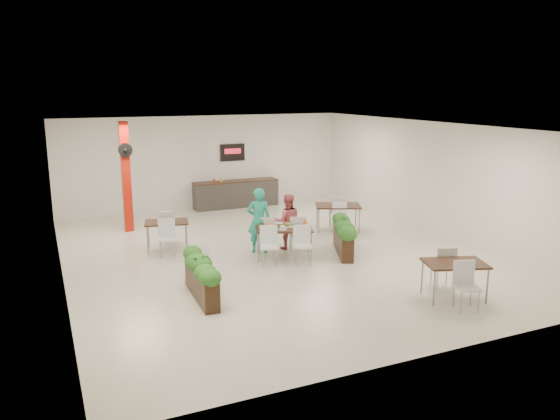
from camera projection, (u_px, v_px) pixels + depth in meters
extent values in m
plane|color=beige|center=(273.00, 253.00, 13.90)|extent=(12.00, 12.00, 0.00)
cube|color=white|center=(205.00, 162.00, 18.90)|extent=(10.00, 0.10, 3.20)
cube|color=white|center=(431.00, 259.00, 8.20)|extent=(10.00, 0.10, 3.20)
cube|color=white|center=(57.00, 209.00, 11.57)|extent=(0.10, 12.00, 3.20)
cube|color=white|center=(434.00, 178.00, 15.53)|extent=(0.10, 12.00, 3.20)
cube|color=white|center=(273.00, 127.00, 13.20)|extent=(10.00, 12.00, 0.04)
cube|color=#B3190B|center=(126.00, 177.00, 15.75)|extent=(0.25, 0.25, 3.20)
cylinder|color=black|center=(125.00, 150.00, 15.41)|extent=(0.40, 0.06, 0.40)
sphere|color=black|center=(125.00, 150.00, 15.38)|extent=(0.12, 0.12, 0.12)
cube|color=#302D2B|center=(236.00, 194.00, 19.24)|extent=(3.00, 0.60, 0.90)
cube|color=black|center=(236.00, 181.00, 19.13)|extent=(3.00, 0.62, 0.04)
cube|color=black|center=(232.00, 152.00, 19.20)|extent=(0.90, 0.04, 0.60)
cube|color=red|center=(233.00, 151.00, 19.16)|extent=(0.60, 0.02, 0.18)
imported|color=#9F401A|center=(214.00, 179.00, 18.79)|extent=(0.09, 0.09, 0.19)
imported|color=gold|center=(221.00, 179.00, 18.89)|extent=(0.13, 0.13, 0.17)
cube|color=black|center=(284.00, 229.00, 13.43)|extent=(1.59, 1.22, 0.04)
cylinder|color=gray|center=(258.00, 248.00, 13.14)|extent=(0.04, 0.04, 0.71)
cylinder|color=gray|center=(311.00, 247.00, 13.23)|extent=(0.04, 0.04, 0.71)
cylinder|color=gray|center=(257.00, 240.00, 13.80)|extent=(0.04, 0.04, 0.71)
cylinder|color=gray|center=(308.00, 239.00, 13.90)|extent=(0.04, 0.04, 0.71)
cube|color=white|center=(266.00, 234.00, 14.05)|extent=(0.54, 0.54, 0.05)
cube|color=white|center=(267.00, 226.00, 13.81)|extent=(0.41, 0.18, 0.45)
cylinder|color=gray|center=(273.00, 240.00, 14.28)|extent=(0.02, 0.02, 0.43)
cylinder|color=gray|center=(260.00, 241.00, 14.25)|extent=(0.02, 0.02, 0.43)
cylinder|color=gray|center=(273.00, 244.00, 13.95)|extent=(0.02, 0.02, 0.43)
cylinder|color=gray|center=(260.00, 244.00, 13.92)|extent=(0.02, 0.02, 0.43)
cube|color=white|center=(297.00, 233.00, 14.11)|extent=(0.54, 0.54, 0.05)
cube|color=white|center=(298.00, 225.00, 13.87)|extent=(0.41, 0.18, 0.45)
cylinder|color=gray|center=(303.00, 240.00, 14.34)|extent=(0.02, 0.02, 0.43)
cylinder|color=gray|center=(290.00, 240.00, 14.31)|extent=(0.02, 0.02, 0.43)
cylinder|color=gray|center=(304.00, 243.00, 14.01)|extent=(0.02, 0.02, 0.43)
cylinder|color=gray|center=(291.00, 244.00, 13.98)|extent=(0.02, 0.02, 0.43)
cube|color=white|center=(269.00, 247.00, 12.88)|extent=(0.54, 0.54, 0.05)
cube|color=white|center=(268.00, 234.00, 13.01)|extent=(0.41, 0.18, 0.45)
cylinder|color=gray|center=(262.00, 259.00, 12.76)|extent=(0.02, 0.02, 0.43)
cylinder|color=gray|center=(277.00, 258.00, 12.78)|extent=(0.02, 0.02, 0.43)
cylinder|color=gray|center=(262.00, 254.00, 13.09)|extent=(0.02, 0.02, 0.43)
cylinder|color=gray|center=(276.00, 254.00, 13.11)|extent=(0.02, 0.02, 0.43)
cube|color=white|center=(303.00, 246.00, 12.94)|extent=(0.54, 0.54, 0.05)
cube|color=white|center=(302.00, 234.00, 13.07)|extent=(0.41, 0.18, 0.45)
cylinder|color=gray|center=(296.00, 258.00, 12.82)|extent=(0.02, 0.02, 0.43)
cylinder|color=gray|center=(311.00, 258.00, 12.84)|extent=(0.02, 0.02, 0.43)
cylinder|color=gray|center=(295.00, 254.00, 13.15)|extent=(0.02, 0.02, 0.43)
cylinder|color=gray|center=(309.00, 253.00, 13.17)|extent=(0.02, 0.02, 0.43)
cube|color=white|center=(270.00, 229.00, 13.31)|extent=(0.38, 0.38, 0.01)
ellipsoid|color=#9A5426|center=(270.00, 226.00, 13.29)|extent=(0.22, 0.22, 0.13)
cube|color=white|center=(287.00, 226.00, 13.55)|extent=(0.33, 0.33, 0.01)
ellipsoid|color=orange|center=(287.00, 224.00, 13.54)|extent=(0.18, 0.18, 0.11)
cube|color=white|center=(300.00, 228.00, 13.34)|extent=(0.33, 0.33, 0.01)
ellipsoid|color=#4B170F|center=(300.00, 226.00, 13.33)|extent=(0.16, 0.16, 0.10)
cube|color=white|center=(282.00, 229.00, 13.25)|extent=(0.23, 0.23, 0.01)
ellipsoid|color=white|center=(282.00, 228.00, 13.24)|extent=(0.12, 0.12, 0.07)
cylinder|color=orange|center=(305.00, 223.00, 13.60)|extent=(0.07, 0.07, 0.15)
imported|color=brown|center=(261.00, 225.00, 13.48)|extent=(0.12, 0.12, 0.10)
imported|color=teal|center=(259.00, 220.00, 13.83)|extent=(0.71, 0.58, 1.68)
imported|color=#DB616C|center=(287.00, 221.00, 14.17)|extent=(0.85, 0.76, 1.45)
cube|color=black|center=(201.00, 284.00, 10.87)|extent=(0.36, 1.77, 0.59)
ellipsoid|color=#1B5518|center=(210.00, 276.00, 10.12)|extent=(0.40, 0.40, 0.32)
ellipsoid|color=#1B5518|center=(205.00, 270.00, 10.45)|extent=(0.40, 0.40, 0.32)
ellipsoid|color=#1B5518|center=(201.00, 264.00, 10.78)|extent=(0.40, 0.40, 0.32)
ellipsoid|color=#1B5518|center=(197.00, 259.00, 11.11)|extent=(0.40, 0.40, 0.32)
ellipsoid|color=#1B5518|center=(193.00, 254.00, 11.44)|extent=(0.40, 0.40, 0.32)
imported|color=#1B5518|center=(201.00, 261.00, 10.77)|extent=(0.34, 0.30, 0.38)
cube|color=black|center=(343.00, 242.00, 13.86)|extent=(0.96, 1.74, 0.59)
ellipsoid|color=#1B5518|center=(348.00, 234.00, 13.05)|extent=(0.40, 0.40, 0.32)
ellipsoid|color=#1B5518|center=(345.00, 230.00, 13.41)|extent=(0.40, 0.40, 0.32)
ellipsoid|color=#1B5518|center=(344.00, 226.00, 13.77)|extent=(0.40, 0.40, 0.32)
ellipsoid|color=#1B5518|center=(342.00, 223.00, 14.12)|extent=(0.40, 0.40, 0.32)
ellipsoid|color=#1B5518|center=(340.00, 219.00, 14.48)|extent=(0.40, 0.40, 0.32)
imported|color=#1B5518|center=(344.00, 223.00, 13.75)|extent=(0.21, 0.21, 0.38)
cube|color=black|center=(167.00, 222.00, 14.08)|extent=(1.23, 0.95, 0.04)
cylinder|color=gray|center=(148.00, 240.00, 13.78)|extent=(0.04, 0.04, 0.71)
cylinder|color=gray|center=(187.00, 238.00, 13.97)|extent=(0.04, 0.04, 0.71)
cylinder|color=gray|center=(148.00, 234.00, 14.36)|extent=(0.04, 0.04, 0.71)
cylinder|color=gray|center=(186.00, 232.00, 14.55)|extent=(0.04, 0.04, 0.71)
cube|color=white|center=(167.00, 227.00, 14.72)|extent=(0.50, 0.50, 0.05)
cube|color=white|center=(167.00, 220.00, 14.48)|extent=(0.42, 0.13, 0.45)
cylinder|color=gray|center=(174.00, 233.00, 14.97)|extent=(0.02, 0.02, 0.43)
cylinder|color=gray|center=(161.00, 234.00, 14.90)|extent=(0.02, 0.02, 0.43)
cylinder|color=gray|center=(174.00, 237.00, 14.64)|extent=(0.02, 0.02, 0.43)
cylinder|color=gray|center=(161.00, 237.00, 14.57)|extent=(0.02, 0.02, 0.43)
cube|color=white|center=(167.00, 239.00, 13.57)|extent=(0.50, 0.50, 0.05)
cube|color=white|center=(167.00, 227.00, 13.70)|extent=(0.42, 0.13, 0.45)
cylinder|color=gray|center=(160.00, 250.00, 13.43)|extent=(0.02, 0.02, 0.43)
cylinder|color=gray|center=(175.00, 249.00, 13.49)|extent=(0.02, 0.02, 0.43)
cylinder|color=gray|center=(161.00, 246.00, 13.75)|extent=(0.02, 0.02, 0.43)
cylinder|color=gray|center=(174.00, 246.00, 13.82)|extent=(0.02, 0.02, 0.43)
imported|color=white|center=(166.00, 220.00, 14.07)|extent=(0.22, 0.22, 0.05)
cube|color=black|center=(338.00, 206.00, 16.06)|extent=(1.54, 1.32, 0.04)
cylinder|color=gray|center=(319.00, 221.00, 15.77)|extent=(0.04, 0.04, 0.71)
cylinder|color=gray|center=(359.00, 221.00, 15.78)|extent=(0.04, 0.04, 0.71)
cylinder|color=gray|center=(317.00, 215.00, 16.50)|extent=(0.04, 0.04, 0.71)
cylinder|color=gray|center=(356.00, 215.00, 16.51)|extent=(0.04, 0.04, 0.71)
cube|color=white|center=(336.00, 210.00, 16.70)|extent=(0.55, 0.55, 0.05)
cube|color=white|center=(336.00, 204.00, 16.46)|extent=(0.40, 0.21, 0.45)
cylinder|color=gray|center=(340.00, 217.00, 16.92)|extent=(0.02, 0.02, 0.43)
cylinder|color=gray|center=(329.00, 217.00, 16.92)|extent=(0.02, 0.02, 0.43)
cylinder|color=gray|center=(342.00, 219.00, 16.59)|extent=(0.02, 0.02, 0.43)
cylinder|color=gray|center=(330.00, 219.00, 16.59)|extent=(0.02, 0.02, 0.43)
cube|color=white|center=(340.00, 220.00, 15.53)|extent=(0.55, 0.55, 0.05)
cube|color=white|center=(339.00, 210.00, 15.66)|extent=(0.40, 0.21, 0.45)
cylinder|color=gray|center=(334.00, 229.00, 15.42)|extent=(0.02, 0.02, 0.43)
cylinder|color=gray|center=(346.00, 229.00, 15.42)|extent=(0.02, 0.02, 0.43)
cylinder|color=gray|center=(333.00, 226.00, 15.75)|extent=(0.02, 0.02, 0.43)
cylinder|color=gray|center=(345.00, 226.00, 15.75)|extent=(0.02, 0.02, 0.43)
imported|color=white|center=(338.00, 204.00, 16.05)|extent=(0.22, 0.22, 0.05)
cube|color=black|center=(455.00, 263.00, 10.78)|extent=(1.38, 1.13, 0.04)
cylinder|color=gray|center=(434.00, 288.00, 10.48)|extent=(0.04, 0.04, 0.71)
cylinder|color=gray|center=(487.00, 286.00, 10.58)|extent=(0.04, 0.04, 0.71)
cylinder|color=gray|center=(422.00, 276.00, 11.13)|extent=(0.04, 0.04, 0.71)
cylinder|color=gray|center=(472.00, 275.00, 11.23)|extent=(0.04, 0.04, 0.71)
cube|color=white|center=(443.00, 267.00, 11.42)|extent=(0.53, 0.53, 0.05)
cube|color=white|center=(447.00, 258.00, 11.18)|extent=(0.41, 0.17, 0.45)
cylinder|color=gray|center=(446.00, 275.00, 11.65)|extent=(0.02, 0.02, 0.43)
cylinder|color=gray|center=(431.00, 275.00, 11.62)|extent=(0.02, 0.02, 0.43)
cylinder|color=gray|center=(453.00, 280.00, 11.32)|extent=(0.02, 0.02, 0.43)
cylinder|color=gray|center=(437.00, 281.00, 11.29)|extent=(0.02, 0.02, 0.43)
cube|color=white|center=(467.00, 287.00, 10.26)|extent=(0.53, 0.53, 0.05)
cube|color=white|center=(464.00, 272.00, 10.38)|extent=(0.41, 0.17, 0.45)
cylinder|color=gray|center=(461.00, 303.00, 10.13)|extent=(0.02, 0.02, 0.43)
cylinder|color=gray|center=(479.00, 302.00, 10.16)|extent=(0.02, 0.02, 0.43)
cylinder|color=gray|center=(454.00, 296.00, 10.46)|extent=(0.02, 0.02, 0.43)
cylinder|color=gray|center=(471.00, 296.00, 10.49)|extent=(0.02, 0.02, 0.43)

